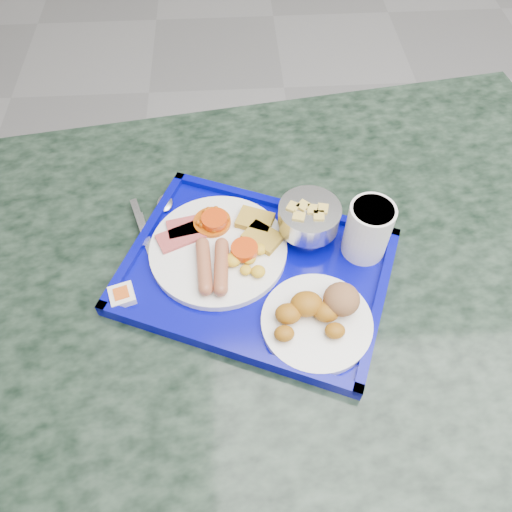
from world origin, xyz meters
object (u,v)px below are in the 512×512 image
at_px(main_plate, 221,247).
at_px(juice_cup, 368,229).
at_px(table, 265,332).
at_px(fruit_bowl, 309,217).
at_px(tray, 256,272).
at_px(bread_plate, 319,315).

distance_m(main_plate, juice_cup, 0.24).
bearing_deg(table, juice_cup, 11.09).
height_order(fruit_bowl, juice_cup, juice_cup).
xyz_separation_m(main_plate, juice_cup, (0.24, -0.01, 0.04)).
distance_m(table, tray, 0.22).
relative_size(tray, juice_cup, 4.94).
bearing_deg(juice_cup, tray, -169.99).
bearing_deg(juice_cup, main_plate, 177.82).
relative_size(table, fruit_bowl, 13.89).
xyz_separation_m(tray, fruit_bowl, (0.09, 0.07, 0.05)).
xyz_separation_m(tray, bread_plate, (0.09, -0.10, 0.02)).
xyz_separation_m(table, tray, (-0.02, -0.00, 0.22)).
height_order(tray, main_plate, main_plate).
bearing_deg(table, tray, -179.58).
xyz_separation_m(bread_plate, fruit_bowl, (0.00, 0.17, 0.03)).
bearing_deg(fruit_bowl, main_plate, -169.55).
bearing_deg(main_plate, juice_cup, -2.18).
xyz_separation_m(table, main_plate, (-0.07, 0.04, 0.24)).
distance_m(table, fruit_bowl, 0.29).
relative_size(table, main_plate, 6.23).
height_order(table, juice_cup, juice_cup).
height_order(tray, juice_cup, juice_cup).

